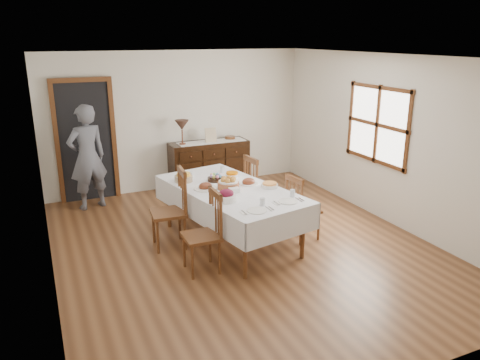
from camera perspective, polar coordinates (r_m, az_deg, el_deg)
name	(u,v)px	position (r m, az deg, el deg)	size (l,w,h in m)	color
ground	(243,246)	(6.70, 0.35, -8.02)	(6.00, 6.00, 0.00)	brown
room_shell	(221,127)	(6.50, -2.34, 6.44)	(5.02, 6.02, 2.65)	white
dining_table	(231,194)	(6.58, -1.16, -1.78)	(1.64, 2.54, 0.81)	white
chair_left_near	(205,231)	(5.86, -4.26, -6.24)	(0.44, 0.44, 1.04)	brown
chair_left_far	(172,208)	(6.56, -8.25, -3.39)	(0.51, 0.51, 1.12)	brown
chair_right_near	(301,207)	(6.78, 7.39, -3.34)	(0.45, 0.45, 0.97)	brown
chair_right_far	(258,188)	(7.45, 2.25, -0.95)	(0.47, 0.47, 1.05)	brown
sideboard	(209,164)	(9.09, -3.78, 1.90)	(1.51, 0.55, 0.91)	black
person	(87,154)	(8.25, -18.15, 3.04)	(0.60, 0.38, 1.91)	slate
bread_basket	(228,184)	(6.51, -1.43, -0.46)	(0.30, 0.30, 0.17)	#975330
egg_basket	(216,178)	(6.88, -2.99, 0.22)	(0.24, 0.24, 0.11)	black
ham_platter_a	(205,187)	(6.53, -4.24, -0.86)	(0.33, 0.33, 0.11)	white
ham_platter_b	(249,182)	(6.72, 1.05, -0.27)	(0.27, 0.27, 0.11)	white
beet_bowl	(226,196)	(6.03, -1.68, -1.99)	(0.26, 0.26, 0.16)	white
carrot_bowl	(232,175)	(7.03, -0.98, 0.64)	(0.20, 0.20, 0.08)	white
pineapple_bowl	(184,178)	(6.88, -6.89, 0.28)	(0.26, 0.26, 0.13)	tan
casserole_dish	(270,185)	(6.59, 3.63, -0.63)	(0.24, 0.24, 0.07)	white
butter_dish	(234,190)	(6.35, -0.70, -1.27)	(0.16, 0.12, 0.07)	white
setting_left	(258,208)	(5.77, 2.25, -3.37)	(0.44, 0.31, 0.10)	white
setting_right	(289,199)	(6.11, 6.03, -2.27)	(0.44, 0.31, 0.10)	white
glass_far_a	(191,175)	(7.02, -5.95, 0.59)	(0.06, 0.06, 0.10)	white
glass_far_b	(222,169)	(7.29, -2.19, 1.31)	(0.06, 0.06, 0.10)	white
runner	(212,142)	(8.96, -3.49, 4.69)	(1.30, 0.35, 0.01)	white
table_lamp	(182,126)	(8.71, -7.10, 6.58)	(0.26, 0.26, 0.46)	brown
picture_frame	(211,135)	(8.89, -3.59, 5.48)	(0.22, 0.08, 0.28)	tan
deco_bowl	(230,138)	(9.18, -1.23, 5.18)	(0.20, 0.20, 0.06)	brown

